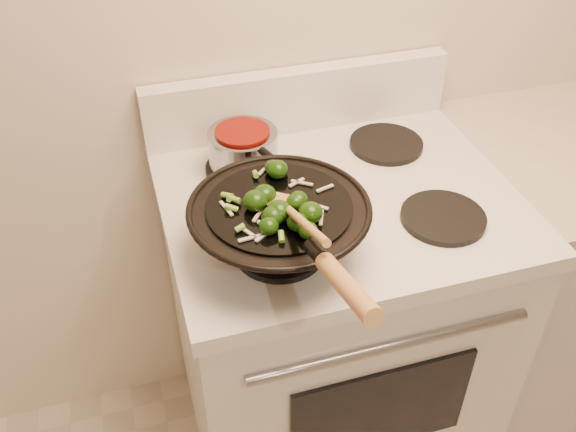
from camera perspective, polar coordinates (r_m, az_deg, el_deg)
name	(u,v)px	position (r m, az deg, el deg)	size (l,w,h in m)	color
stove	(330,327)	(1.74, 3.73, -9.85)	(0.78, 0.67, 1.08)	white
wok	(280,226)	(1.23, -0.71, -0.88)	(0.35, 0.58, 0.23)	black
stirfry	(281,204)	(1.18, -0.67, 1.09)	(0.22, 0.25, 0.04)	#133307
wooden_spoon	(293,213)	(1.13, 0.44, 0.29)	(0.06, 0.26, 0.11)	#B27C46
saucepan	(243,149)	(1.47, -3.98, 5.98)	(0.16, 0.25, 0.09)	gray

